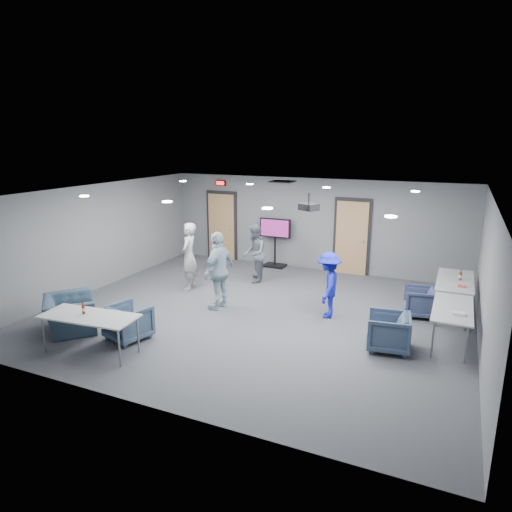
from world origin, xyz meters
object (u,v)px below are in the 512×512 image
at_px(person_d, 328,285).
at_px(table_right_a, 455,282).
at_px(chair_front_a, 128,322).
at_px(table_right_b, 453,310).
at_px(bottle_right, 460,276).
at_px(projector, 309,207).
at_px(tv_stand, 275,240).
at_px(table_front_left, 89,318).
at_px(bottle_front, 84,309).
at_px(person_c, 219,271).
at_px(chair_front_b, 70,314).
at_px(person_a, 189,256).
at_px(person_b, 254,253).
at_px(chair_right_a, 421,302).
at_px(chair_right_b, 388,332).

distance_m(person_d, table_right_a, 2.94).
distance_m(chair_front_a, table_right_b, 6.21).
distance_m(bottle_right, projector, 3.81).
bearing_deg(tv_stand, table_right_a, -18.90).
bearing_deg(table_front_left, bottle_front, 165.31).
distance_m(person_c, person_d, 2.47).
bearing_deg(person_c, chair_front_b, -36.78).
bearing_deg(bottle_front, table_right_a, 39.27).
xyz_separation_m(bottle_front, projector, (3.10, 3.46, 1.59)).
relative_size(person_a, table_front_left, 0.95).
xyz_separation_m(person_c, table_right_b, (4.92, 0.16, -0.22)).
xyz_separation_m(person_b, person_d, (2.51, -1.65, -0.07)).
distance_m(person_c, projector, 2.49).
bearing_deg(projector, table_front_left, -106.51).
bearing_deg(table_right_b, tv_stand, 54.36).
height_order(chair_right_a, chair_right_b, chair_right_b).
height_order(person_a, projector, projector).
height_order(chair_front_b, table_front_left, table_front_left).
height_order(chair_front_a, tv_stand, tv_stand).
height_order(chair_right_a, table_front_left, table_front_left).
relative_size(person_d, table_right_a, 0.79).
xyz_separation_m(chair_right_b, bottle_right, (1.14, 2.67, 0.47)).
height_order(table_right_a, tv_stand, tv_stand).
xyz_separation_m(person_a, chair_front_b, (-0.79, -3.27, -0.52)).
height_order(person_c, table_right_b, person_c).
height_order(person_d, bottle_front, person_d).
distance_m(chair_front_a, table_right_a, 7.15).
xyz_separation_m(person_c, chair_front_b, (-2.17, -2.35, -0.55)).
height_order(person_c, table_front_left, person_c).
distance_m(person_c, chair_right_b, 3.96).
relative_size(chair_right_b, chair_front_a, 1.01).
relative_size(chair_right_a, bottle_front, 2.93).
xyz_separation_m(person_b, projector, (2.01, -1.64, 1.61)).
relative_size(chair_front_a, projector, 1.71).
xyz_separation_m(chair_front_b, table_right_a, (7.09, 4.41, 0.33)).
xyz_separation_m(table_front_left, bottle_right, (6.05, 5.02, 0.14)).
xyz_separation_m(chair_front_b, table_front_left, (1.13, -0.60, 0.33)).
xyz_separation_m(person_a, projector, (3.30, -0.39, 1.53)).
relative_size(person_a, person_d, 1.19).
relative_size(person_d, projector, 3.27).
distance_m(person_a, table_front_left, 3.89).
relative_size(chair_right_b, table_right_a, 0.41).
relative_size(table_right_a, table_right_b, 1.09).
xyz_separation_m(person_a, chair_right_a, (5.65, 0.48, -0.55)).
xyz_separation_m(person_d, table_right_a, (2.51, 1.54, -0.04)).
bearing_deg(person_c, tv_stand, -171.72).
bearing_deg(tv_stand, projector, -57.65).
bearing_deg(person_a, person_c, 43.46).
bearing_deg(person_c, table_right_b, 97.76).
xyz_separation_m(chair_front_a, table_front_left, (-0.22, -0.76, 0.34)).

